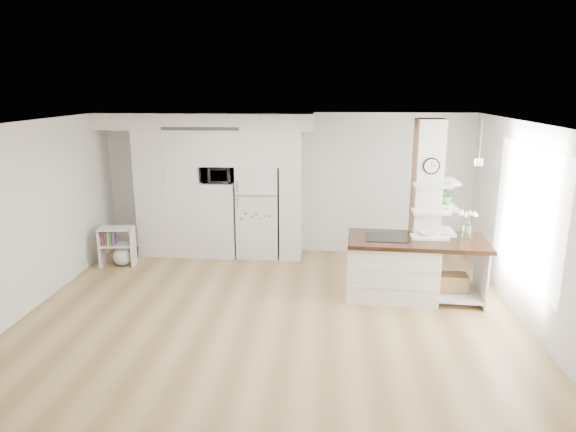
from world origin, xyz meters
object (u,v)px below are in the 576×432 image
at_px(bookshelf, 119,249).
at_px(floor_plant_a, 400,273).
at_px(kitchen_island, 400,266).
at_px(refrigerator, 259,211).

xyz_separation_m(bookshelf, floor_plant_a, (4.92, -0.74, -0.05)).
bearing_deg(bookshelf, kitchen_island, -19.77).
relative_size(refrigerator, kitchen_island, 0.82).
bearing_deg(kitchen_island, refrigerator, 146.33).
height_order(kitchen_island, bookshelf, kitchen_island).
xyz_separation_m(refrigerator, floor_plant_a, (2.48, -1.54, -0.61)).
xyz_separation_m(refrigerator, bookshelf, (-2.45, -0.80, -0.56)).
relative_size(bookshelf, floor_plant_a, 1.36).
bearing_deg(kitchen_island, bookshelf, 171.44).
distance_m(refrigerator, floor_plant_a, 2.98).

